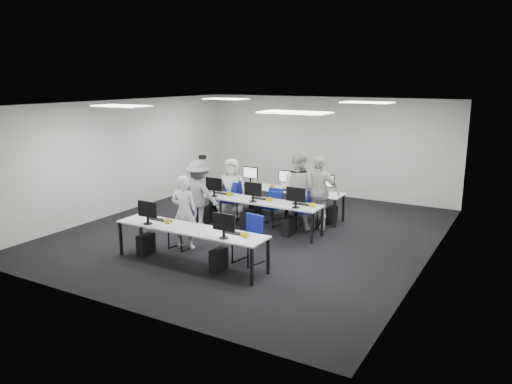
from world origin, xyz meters
The scene contains 23 objects.
room centered at (0.00, 0.00, 1.50)m, with size 9.00×9.02×3.00m.
ceiling_panels centered at (0.00, 0.00, 2.98)m, with size 5.20×4.60×0.02m.
desk_front centered at (0.00, -2.40, 0.68)m, with size 3.20×0.70×0.73m.
desk_mid centered at (0.00, 0.20, 0.68)m, with size 3.20×0.70×0.73m.
desk_back centered at (0.00, 1.60, 0.68)m, with size 3.20×0.70×0.73m.
equipment_front centered at (-0.19, -2.42, 0.36)m, with size 2.51×0.41×1.19m.
equipment_mid centered at (-0.19, 0.18, 0.36)m, with size 2.91×0.41×1.19m.
equipment_back centered at (0.19, 1.62, 0.36)m, with size 2.91×0.41×1.19m.
chair_0 centered at (-0.75, -1.72, 0.26)m, with size 0.46×0.49×0.84m.
chair_1 centered at (0.92, -1.75, 0.30)m, with size 0.55×0.58×0.94m.
chair_2 centered at (-1.04, 0.70, 0.30)m, with size 0.60×0.63×0.96m.
chair_3 centered at (0.09, 0.79, 0.28)m, with size 0.48×0.51×0.88m.
chair_4 centered at (1.02, 0.78, 0.29)m, with size 0.57×0.60×0.91m.
chair_5 centered at (-1.00, 0.95, 0.30)m, with size 0.60×0.63×0.96m.
chair_6 centered at (0.11, 1.01, 0.26)m, with size 0.51×0.54×0.82m.
chair_7 centered at (0.92, 0.97, 0.27)m, with size 0.51×0.54×0.85m.
handbag centered at (-1.45, 0.32, 0.85)m, with size 0.30×0.19×0.25m, color olive.
student_0 centered at (-0.69, -1.68, 0.79)m, with size 0.58×0.38×1.58m, color silver.
student_1 centered at (0.75, 0.86, 0.94)m, with size 0.91×0.71×1.87m, color silver.
student_2 centered at (-1.14, 0.89, 0.76)m, with size 0.75×0.49×1.53m, color silver.
student_3 centered at (1.19, 1.05, 0.89)m, with size 1.04×0.43×1.77m, color silver.
photographer centered at (-1.25, -0.40, 0.83)m, with size 1.07×0.62×1.66m, color slate.
dslr_camera centered at (-1.25, -0.22, 1.72)m, with size 0.14×0.18×0.10m, color black.
Camera 1 is at (5.67, -9.75, 3.57)m, focal length 35.00 mm.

